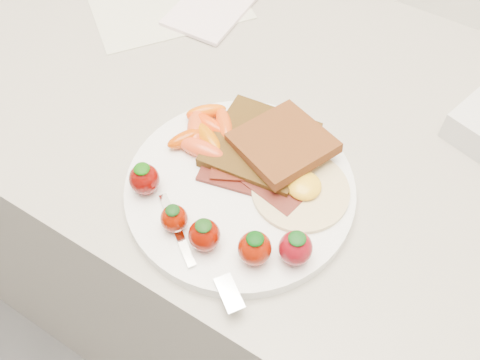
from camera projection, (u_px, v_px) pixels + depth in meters
The scene contains 11 objects.
counter at pixel (268, 262), 1.08m from camera, with size 2.00×0.60×0.90m, color gray.
plate at pixel (240, 189), 0.63m from camera, with size 0.27×0.27×0.02m, color white.
toast_lower at pixel (261, 144), 0.65m from camera, with size 0.12×0.12×0.01m, color black.
toast_upper at pixel (283, 143), 0.63m from camera, with size 0.10×0.10×0.01m, color #4E2810.
fried_egg at pixel (301, 189), 0.61m from camera, with size 0.15×0.15×0.02m.
bacon_strips at pixel (253, 180), 0.62m from camera, with size 0.13×0.08×0.01m.
baby_carrots at pixel (204, 131), 0.66m from camera, with size 0.09×0.10×0.02m.
strawberries at pixel (218, 226), 0.57m from camera, with size 0.22×0.07×0.04m.
fork at pixel (200, 257), 0.57m from camera, with size 0.15×0.08×0.00m.
paper_sheet at pixel (168, 2), 0.85m from camera, with size 0.18×0.24×0.00m, color beige.
notepad at pixel (212, 7), 0.83m from camera, with size 0.10×0.15×0.01m, color white.
Camera 1 is at (0.21, 1.25, 1.43)m, focal length 40.00 mm.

